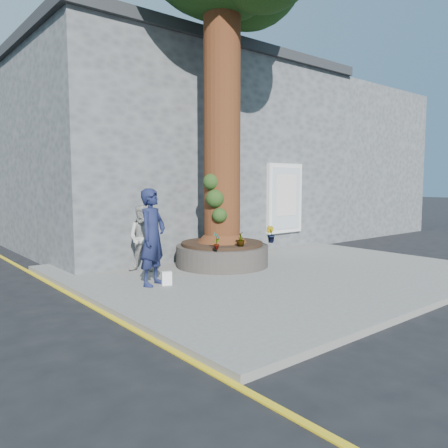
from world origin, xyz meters
TOP-DOWN VIEW (x-y plane):
  - ground at (0.00, 0.00)m, footprint 120.00×120.00m
  - pavement at (1.50, 1.00)m, footprint 9.00×8.00m
  - yellow_line at (-3.05, 1.00)m, footprint 0.10×30.00m
  - stone_shop at (2.50, 7.20)m, footprint 10.30×8.30m
  - neighbour_shop at (10.50, 7.20)m, footprint 6.00×8.00m
  - planter at (0.80, 2.00)m, footprint 2.30×2.30m
  - man at (-1.60, 1.28)m, footprint 0.85×0.75m
  - woman at (-1.07, 2.60)m, footprint 0.95×0.95m
  - shopping_bag at (-1.39, 1.09)m, footprint 0.23×0.19m
  - plant_a at (-0.05, 1.15)m, footprint 0.25×0.22m
  - plant_b at (1.65, 1.15)m, footprint 0.24×0.25m
  - plant_c at (0.67, 1.15)m, footprint 0.27×0.27m
  - plant_d at (1.65, 2.85)m, footprint 0.31×0.34m

SIDE VIEW (x-z plane):
  - ground at x=0.00m, z-range 0.00..0.00m
  - yellow_line at x=-3.05m, z-range 0.00..0.01m
  - pavement at x=1.50m, z-range 0.00..0.12m
  - shopping_bag at x=-1.39m, z-range 0.12..0.40m
  - planter at x=0.80m, z-range 0.11..0.71m
  - plant_d at x=1.65m, z-range 0.72..1.05m
  - plant_c at x=0.67m, z-range 0.72..1.07m
  - woman at x=-1.07m, z-range 0.12..1.68m
  - plant_a at x=-0.05m, z-range 0.72..1.11m
  - plant_b at x=1.65m, z-range 0.72..1.13m
  - man at x=-1.60m, z-range 0.12..2.09m
  - neighbour_shop at x=10.50m, z-range 0.00..6.00m
  - stone_shop at x=2.50m, z-range 0.01..6.31m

